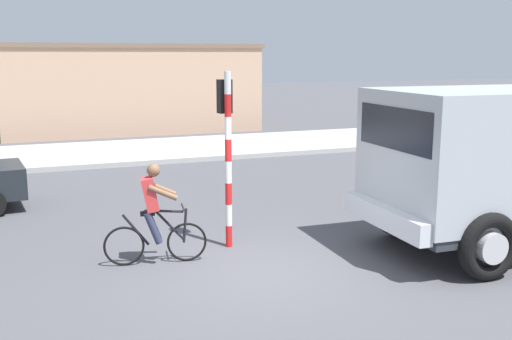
# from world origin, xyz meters

# --- Properties ---
(ground_plane) EXTENTS (120.00, 120.00, 0.00)m
(ground_plane) POSITION_xyz_m (0.00, 0.00, 0.00)
(ground_plane) COLOR #4C4C51
(sidewalk_far) EXTENTS (80.00, 5.00, 0.16)m
(sidewalk_far) POSITION_xyz_m (0.00, 12.77, 0.08)
(sidewalk_far) COLOR #ADADA8
(sidewalk_far) RESTS_ON ground
(cyclist) EXTENTS (1.72, 0.54, 1.72)m
(cyclist) POSITION_xyz_m (-1.58, 1.12, 0.86)
(cyclist) COLOR black
(cyclist) RESTS_ON ground
(traffic_light_pole) EXTENTS (0.24, 0.43, 3.20)m
(traffic_light_pole) POSITION_xyz_m (-0.12, 1.61, 2.07)
(traffic_light_pole) COLOR red
(traffic_light_pole) RESTS_ON ground
(building_mid_block) EXTENTS (11.40, 7.02, 3.94)m
(building_mid_block) POSITION_xyz_m (1.28, 20.58, 1.97)
(building_mid_block) COLOR tan
(building_mid_block) RESTS_ON ground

